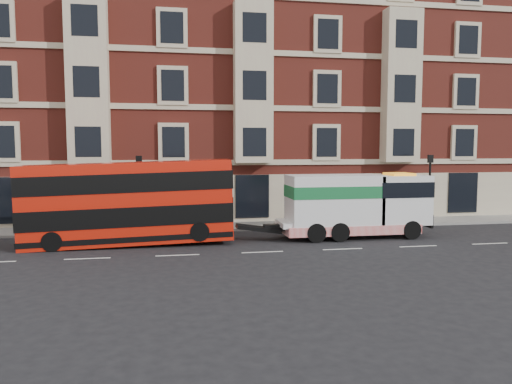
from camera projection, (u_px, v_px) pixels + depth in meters
ground at (262, 252)px, 23.74m from camera, size 120.00×120.00×0.00m
sidewalk at (240, 226)px, 31.08m from camera, size 90.00×3.00×0.15m
victorian_terrace at (232, 80)px, 37.63m from camera, size 45.00×12.00×20.40m
lamp_post_west at (139, 188)px, 28.53m from camera, size 0.35×0.15×4.35m
lamp_post_east at (430, 184)px, 31.66m from camera, size 0.35×0.15×4.35m
double_decker_bus at (129, 202)px, 25.31m from camera, size 10.41×2.39×4.21m
tow_truck at (354, 204)px, 27.44m from camera, size 8.33×2.46×3.47m
pedestrian at (19, 218)px, 27.95m from camera, size 0.74×0.62×1.72m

